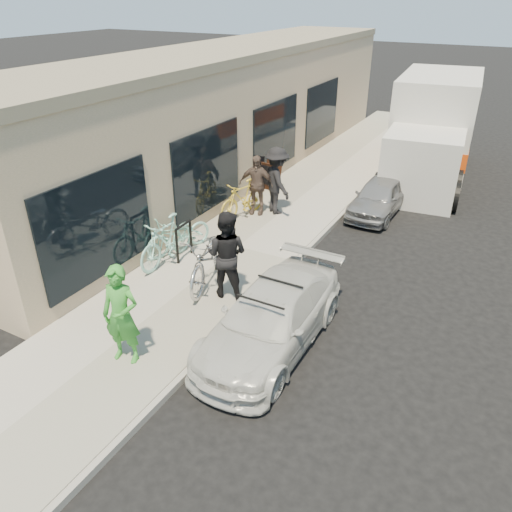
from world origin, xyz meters
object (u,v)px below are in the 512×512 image
at_px(sedan_silver, 379,197).
at_px(tandem_bike, 210,257).
at_px(bystander_b, 256,185).
at_px(sedan_white, 271,318).
at_px(man_standing, 226,254).
at_px(moving_truck, 432,133).
at_px(sandwich_board, 270,175).
at_px(cruiser_bike_c, 243,199).
at_px(woman_rider, 121,315).
at_px(cruiser_bike_b, 179,234).
at_px(cruiser_bike_a, 166,241).
at_px(bystander_a, 277,181).
at_px(bike_rack, 184,238).

distance_m(sedan_silver, tandem_bike, 6.15).
bearing_deg(bystander_b, sedan_white, -73.18).
bearing_deg(man_standing, tandem_bike, -33.06).
relative_size(moving_truck, tandem_bike, 3.06).
height_order(sandwich_board, sedan_white, sedan_white).
distance_m(sandwich_board, cruiser_bike_c, 2.26).
bearing_deg(moving_truck, bystander_b, -124.47).
xyz_separation_m(sedan_silver, woman_rider, (-1.88, -8.68, 0.54)).
relative_size(tandem_bike, woman_rider, 1.25).
bearing_deg(cruiser_bike_c, man_standing, -50.44).
bearing_deg(bystander_b, moving_truck, 46.82).
distance_m(moving_truck, cruiser_bike_b, 10.13).
bearing_deg(cruiser_bike_a, cruiser_bike_c, 87.10).
xyz_separation_m(sandwich_board, sedan_white, (3.55, -6.81, -0.06)).
relative_size(cruiser_bike_a, bystander_a, 0.98).
height_order(sedan_white, moving_truck, moving_truck).
distance_m(bike_rack, woman_rider, 3.72).
bearing_deg(cruiser_bike_c, bike_rack, -75.09).
bearing_deg(bystander_b, woman_rider, -95.28).
height_order(moving_truck, bystander_a, moving_truck).
bearing_deg(man_standing, bystander_b, -78.52).
height_order(sedan_white, sedan_silver, sedan_white).
xyz_separation_m(sedan_silver, moving_truck, (0.47, 4.31, 0.95)).
xyz_separation_m(tandem_bike, bystander_a, (-0.46, 4.12, 0.35)).
bearing_deg(moving_truck, woman_rider, -106.10).
xyz_separation_m(man_standing, cruiser_bike_c, (-1.76, 3.69, -0.42)).
height_order(cruiser_bike_a, cruiser_bike_c, cruiser_bike_a).
bearing_deg(sedan_silver, bystander_a, -144.53).
height_order(man_standing, cruiser_bike_a, man_standing).
bearing_deg(cruiser_bike_b, cruiser_bike_a, -63.23).
bearing_deg(cruiser_bike_b, bystander_b, 99.97).
height_order(moving_truck, tandem_bike, moving_truck).
height_order(sedan_white, cruiser_bike_a, cruiser_bike_a).
bearing_deg(bystander_a, cruiser_bike_b, 111.29).
height_order(sandwich_board, bystander_a, bystander_a).
relative_size(sedan_white, cruiser_bike_b, 2.21).
relative_size(sandwich_board, woman_rider, 0.52).
relative_size(sedan_silver, moving_truck, 0.44).
height_order(tandem_bike, bystander_b, bystander_b).
bearing_deg(moving_truck, sedan_silver, -102.08).
xyz_separation_m(woman_rider, cruiser_bike_b, (-1.59, 3.70, -0.44)).
distance_m(tandem_bike, man_standing, 0.73).
bearing_deg(tandem_bike, woman_rider, -101.19).
bearing_deg(woman_rider, bystander_b, 86.79).
distance_m(bike_rack, sedan_silver, 6.09).
distance_m(sedan_silver, cruiser_bike_a, 6.52).
bearing_deg(sedan_silver, cruiser_bike_c, -142.10).
distance_m(sandwich_board, woman_rider, 8.71).
xyz_separation_m(moving_truck, bystander_a, (-2.96, -5.99, -0.37)).
bearing_deg(cruiser_bike_c, sandwich_board, 111.72).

